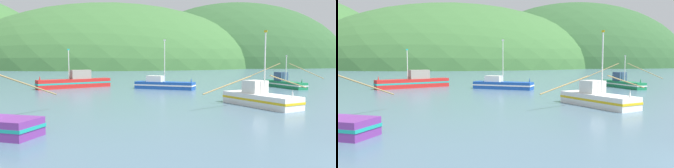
{
  "view_description": "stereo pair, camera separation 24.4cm",
  "coord_description": "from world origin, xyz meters",
  "views": [
    {
      "loc": [
        -11.47,
        -8.96,
        4.26
      ],
      "look_at": [
        -3.04,
        27.91,
        1.4
      ],
      "focal_mm": 32.32,
      "sensor_mm": 36.0,
      "label": 1
    },
    {
      "loc": [
        -11.23,
        -9.02,
        4.26
      ],
      "look_at": [
        -3.04,
        27.91,
        1.4
      ],
      "focal_mm": 32.32,
      "sensor_mm": 36.0,
      "label": 2
    }
  ],
  "objects": [
    {
      "name": "hill_mid_right",
      "position": [
        90.61,
        205.66,
        0.0
      ],
      "size": [
        163.76,
        131.01,
        94.25
      ],
      "primitive_type": "ellipsoid",
      "color": "#2D562D",
      "rests_on": "ground"
    },
    {
      "name": "fishing_boat_green",
      "position": [
        17.6,
        34.36,
        0.77
      ],
      "size": [
        15.39,
        9.19,
        5.2
      ],
      "rotation": [
        0.0,
        0.0,
        4.76
      ],
      "color": "#197A47",
      "rests_on": "ground"
    },
    {
      "name": "fishing_boat_red",
      "position": [
        -15.15,
        41.44,
        0.95
      ],
      "size": [
        11.42,
        6.47,
        6.18
      ],
      "rotation": [
        0.0,
        0.0,
        3.56
      ],
      "color": "red",
      "rests_on": "ground"
    },
    {
      "name": "hill_far_center",
      "position": [
        0.98,
        198.69,
        0.0
      ],
      "size": [
        192.2,
        153.76,
        81.99
      ],
      "primitive_type": "ellipsoid",
      "color": "#386633",
      "rests_on": "ground"
    },
    {
      "name": "fishing_boat_blue",
      "position": [
        -1.83,
        36.23,
        0.7
      ],
      "size": [
        9.02,
        7.02,
        7.55
      ],
      "rotation": [
        0.0,
        0.0,
        5.7
      ],
      "color": "#19479E",
      "rests_on": "ground"
    },
    {
      "name": "fishing_boat_white",
      "position": [
        3.44,
        17.02,
        0.76
      ],
      "size": [
        12.9,
        8.36,
        7.11
      ],
      "rotation": [
        0.0,
        0.0,
        5.0
      ],
      "color": "white",
      "rests_on": "ground"
    }
  ]
}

